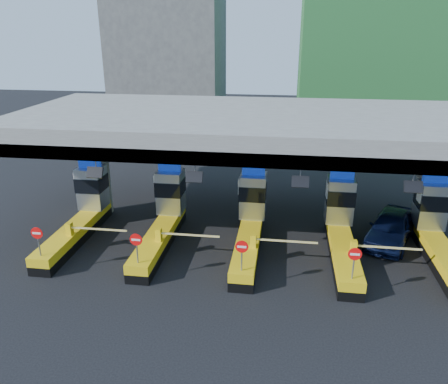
# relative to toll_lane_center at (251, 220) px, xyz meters

# --- Properties ---
(ground) EXTENTS (120.00, 120.00, 0.00)m
(ground) POSITION_rel_toll_lane_center_xyz_m (-0.00, -0.28, -1.40)
(ground) COLOR black
(ground) RESTS_ON ground
(toll_canopy) EXTENTS (28.00, 12.09, 7.00)m
(toll_canopy) POSITION_rel_toll_lane_center_xyz_m (-0.00, 2.59, 4.74)
(toll_canopy) COLOR slate
(toll_canopy) RESTS_ON ground
(toll_lane_far_left) EXTENTS (4.43, 8.00, 4.16)m
(toll_lane_far_left) POSITION_rel_toll_lane_center_xyz_m (-10.00, 0.00, 0.00)
(toll_lane_far_left) COLOR black
(toll_lane_far_left) RESTS_ON ground
(toll_lane_left) EXTENTS (4.43, 8.00, 4.16)m
(toll_lane_left) POSITION_rel_toll_lane_center_xyz_m (-5.00, 0.00, 0.00)
(toll_lane_left) COLOR black
(toll_lane_left) RESTS_ON ground
(toll_lane_center) EXTENTS (4.43, 8.00, 4.16)m
(toll_lane_center) POSITION_rel_toll_lane_center_xyz_m (0.00, 0.00, 0.00)
(toll_lane_center) COLOR black
(toll_lane_center) RESTS_ON ground
(toll_lane_right) EXTENTS (4.43, 8.00, 4.16)m
(toll_lane_right) POSITION_rel_toll_lane_center_xyz_m (5.00, 0.00, 0.00)
(toll_lane_right) COLOR black
(toll_lane_right) RESTS_ON ground
(toll_lane_far_right) EXTENTS (4.43, 8.00, 4.16)m
(toll_lane_far_right) POSITION_rel_toll_lane_center_xyz_m (10.00, 0.00, 0.00)
(toll_lane_far_right) COLOR black
(toll_lane_far_right) RESTS_ON ground
(bg_building_scaffold) EXTENTS (18.00, 12.00, 28.00)m
(bg_building_scaffold) POSITION_rel_toll_lane_center_xyz_m (12.00, 31.72, 12.60)
(bg_building_scaffold) COLOR #1E5926
(bg_building_scaffold) RESTS_ON ground
(bg_building_concrete) EXTENTS (14.00, 10.00, 18.00)m
(bg_building_concrete) POSITION_rel_toll_lane_center_xyz_m (-14.00, 35.72, 7.60)
(bg_building_concrete) COLOR #4C4C49
(bg_building_concrete) RESTS_ON ground
(van) EXTENTS (4.06, 5.79, 1.83)m
(van) POSITION_rel_toll_lane_center_xyz_m (7.95, 1.16, -0.48)
(van) COLOR black
(van) RESTS_ON ground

